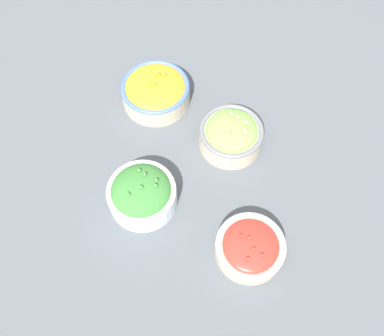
{
  "coord_description": "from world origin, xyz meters",
  "views": [
    {
      "loc": [
        -0.25,
        0.39,
        0.87
      ],
      "look_at": [
        0.0,
        0.0,
        0.03
      ],
      "focal_mm": 40.0,
      "sensor_mm": 36.0,
      "label": 1
    }
  ],
  "objects_px": {
    "bowl_cherry_tomatoes": "(250,247)",
    "bowl_lettuce": "(231,134)",
    "bowl_broccoli": "(142,193)",
    "bowl_squash": "(156,91)"
  },
  "relations": [
    {
      "from": "bowl_cherry_tomatoes",
      "to": "bowl_squash",
      "type": "bearing_deg",
      "value": -29.58
    },
    {
      "from": "bowl_lettuce",
      "to": "bowl_squash",
      "type": "bearing_deg",
      "value": -2.78
    },
    {
      "from": "bowl_cherry_tomatoes",
      "to": "bowl_broccoli",
      "type": "height_order",
      "value": "bowl_broccoli"
    },
    {
      "from": "bowl_lettuce",
      "to": "bowl_squash",
      "type": "height_order",
      "value": "bowl_lettuce"
    },
    {
      "from": "bowl_broccoli",
      "to": "bowl_squash",
      "type": "bearing_deg",
      "value": -60.88
    },
    {
      "from": "bowl_cherry_tomatoes",
      "to": "bowl_broccoli",
      "type": "bearing_deg",
      "value": 5.69
    },
    {
      "from": "bowl_cherry_tomatoes",
      "to": "bowl_squash",
      "type": "distance_m",
      "value": 0.45
    },
    {
      "from": "bowl_cherry_tomatoes",
      "to": "bowl_broccoli",
      "type": "distance_m",
      "value": 0.25
    },
    {
      "from": "bowl_cherry_tomatoes",
      "to": "bowl_lettuce",
      "type": "height_order",
      "value": "bowl_lettuce"
    },
    {
      "from": "bowl_cherry_tomatoes",
      "to": "bowl_broccoli",
      "type": "xyz_separation_m",
      "value": [
        0.25,
        0.03,
        0.01
      ]
    }
  ]
}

